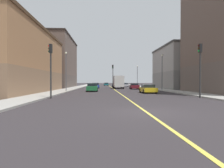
# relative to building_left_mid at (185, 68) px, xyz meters

# --- Properties ---
(ground_plane) EXTENTS (400.00, 400.00, 0.00)m
(ground_plane) POSITION_rel_building_left_mid_xyz_m (-16.86, -34.82, -4.89)
(ground_plane) COLOR #2F2A2D
(ground_plane) RESTS_ON ground
(sidewalk_left) EXTENTS (3.08, 168.00, 0.15)m
(sidewalk_left) POSITION_rel_building_left_mid_xyz_m (-7.28, 14.18, -4.81)
(sidewalk_left) COLOR #9E9B93
(sidewalk_left) RESTS_ON ground
(sidewalk_right) EXTENTS (3.08, 168.00, 0.15)m
(sidewalk_right) POSITION_rel_building_left_mid_xyz_m (-26.44, 14.18, -4.81)
(sidewalk_right) COLOR #9E9B93
(sidewalk_right) RESTS_ON ground
(lane_center_stripe) EXTENTS (0.16, 154.00, 0.01)m
(lane_center_stripe) POSITION_rel_building_left_mid_xyz_m (-16.86, 14.18, -4.88)
(lane_center_stripe) COLOR #E5D14C
(lane_center_stripe) RESTS_ON ground
(building_left_mid) EXTENTS (11.77, 16.57, 9.75)m
(building_left_mid) POSITION_rel_building_left_mid_xyz_m (0.00, 0.00, 0.00)
(building_left_mid) COLOR gray
(building_left_mid) RESTS_ON ground
(building_right_corner) EXTENTS (11.77, 24.60, 9.71)m
(building_right_corner) POSITION_rel_building_left_mid_xyz_m (-33.72, -15.19, -0.02)
(building_right_corner) COLOR #8F6B4F
(building_right_corner) RESTS_ON ground
(building_right_midblock) EXTENTS (11.77, 21.59, 13.89)m
(building_right_midblock) POSITION_rel_building_left_mid_xyz_m (-33.72, 10.94, 2.07)
(building_right_midblock) COLOR brown
(building_right_midblock) RESTS_ON ground
(traffic_light_left_near) EXTENTS (0.40, 0.32, 5.62)m
(traffic_light_left_near) POSITION_rel_building_left_mid_xyz_m (-9.24, -25.69, -1.22)
(traffic_light_left_near) COLOR #2D2D2D
(traffic_light_left_near) RESTS_ON ground
(traffic_light_right_near) EXTENTS (0.40, 0.32, 5.46)m
(traffic_light_right_near) POSITION_rel_building_left_mid_xyz_m (-24.52, -25.69, -1.32)
(traffic_light_right_near) COLOR #2D2D2D
(traffic_light_right_near) RESTS_ON ground
(traffic_light_median_far) EXTENTS (0.40, 0.32, 5.78)m
(traffic_light_median_far) POSITION_rel_building_left_mid_xyz_m (-16.85, 2.87, -1.13)
(traffic_light_median_far) COLOR #2D2D2D
(traffic_light_median_far) RESTS_ON ground
(street_lamp_left_near) EXTENTS (0.36, 0.36, 6.62)m
(street_lamp_left_near) POSITION_rel_building_left_mid_xyz_m (-8.22, -9.01, -0.68)
(street_lamp_left_near) COLOR #4C4C51
(street_lamp_left_near) RESTS_ON ground
(street_lamp_right_near) EXTENTS (0.36, 0.36, 6.53)m
(street_lamp_right_near) POSITION_rel_building_left_mid_xyz_m (-25.50, -11.87, -0.73)
(street_lamp_right_near) COLOR #4C4C51
(street_lamp_right_near) RESTS_ON ground
(street_lamp_left_far) EXTENTS (0.36, 0.36, 6.65)m
(street_lamp_left_far) POSITION_rel_building_left_mid_xyz_m (-8.22, 17.80, -0.67)
(street_lamp_left_far) COLOR #4C4C51
(street_lamp_left_far) RESTS_ON ground
(car_blue) EXTENTS (2.06, 4.46, 1.35)m
(car_blue) POSITION_rel_building_left_mid_xyz_m (-21.16, 4.68, -4.23)
(car_blue) COLOR #23389E
(car_blue) RESTS_ON ground
(car_teal) EXTENTS (1.92, 4.13, 1.19)m
(car_teal) POSITION_rel_building_left_mid_xyz_m (-17.97, 33.29, -4.29)
(car_teal) COLOR #196670
(car_teal) RESTS_ON ground
(car_silver) EXTENTS (1.90, 4.36, 1.20)m
(car_silver) POSITION_rel_building_left_mid_xyz_m (-12.24, 17.65, -4.28)
(car_silver) COLOR silver
(car_silver) RESTS_ON ground
(car_yellow) EXTENTS (1.95, 4.37, 1.27)m
(car_yellow) POSITION_rel_building_left_mid_xyz_m (-12.62, -16.58, -4.26)
(car_yellow) COLOR gold
(car_yellow) RESTS_ON ground
(car_black) EXTENTS (1.96, 4.08, 1.30)m
(car_black) POSITION_rel_building_left_mid_xyz_m (-15.43, 16.30, -4.26)
(car_black) COLOR black
(car_black) RESTS_ON ground
(car_maroon) EXTENTS (1.93, 4.04, 1.31)m
(car_maroon) POSITION_rel_building_left_mid_xyz_m (-12.33, -2.05, -4.24)
(car_maroon) COLOR maroon
(car_maroon) RESTS_ON ground
(car_green) EXTENTS (1.92, 4.45, 1.39)m
(car_green) POSITION_rel_building_left_mid_xyz_m (-21.11, -11.35, -4.21)
(car_green) COLOR #1E6B38
(car_green) RESTS_ON ground
(box_truck) EXTENTS (2.34, 7.69, 3.04)m
(box_truck) POSITION_rel_building_left_mid_xyz_m (-15.55, 2.72, -3.26)
(box_truck) COLOR maroon
(box_truck) RESTS_ON ground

